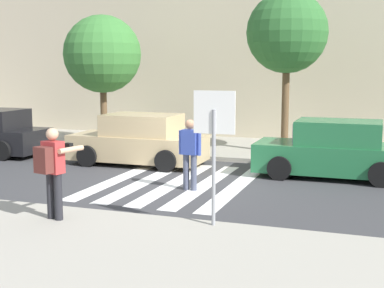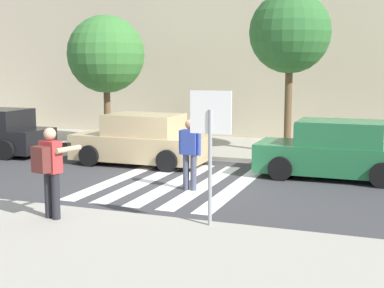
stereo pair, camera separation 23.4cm
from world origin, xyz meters
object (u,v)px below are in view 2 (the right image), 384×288
Objects in this scene: pedestrian_crossing at (190,150)px; street_tree_center at (290,33)px; photographer_with_backpack at (50,165)px; street_tree_west at (106,54)px; parked_car_tan at (141,141)px; parked_car_green at (335,151)px; stop_sign at (211,128)px.

pedestrian_crossing is 6.52m from street_tree_center.
street_tree_west is at bearing 113.20° from photographer_with_backpack.
parked_car_tan is at bearing -44.48° from street_tree_west.
photographer_with_backpack reaches higher than parked_car_green.
parked_car_tan is 1.00× the size of parked_car_green.
street_tree_west reaches higher than photographer_with_backpack.
street_tree_center is at bearing 122.44° from parked_car_green.
street_tree_west reaches higher than stop_sign.
stop_sign reaches higher than pedestrian_crossing.
parked_car_green is (3.16, 2.72, -0.25)m from pedestrian_crossing.
street_tree_west is (-8.38, 2.56, 2.68)m from parked_car_green.
stop_sign is at bearing 12.77° from photographer_with_backpack.
stop_sign reaches higher than parked_car_green.
stop_sign is 3.09m from photographer_with_backpack.
photographer_with_backpack is 1.00× the size of pedestrian_crossing.
parked_car_tan is 0.78× the size of street_tree_center.
street_tree_center is at bearing 2.80° from street_tree_west.
street_tree_center is (-1.83, 2.88, 3.32)m from parked_car_green.
stop_sign is 1.41× the size of photographer_with_backpack.
street_tree_center is at bearing 73.64° from photographer_with_backpack.
photographer_with_backpack is at bearing -106.36° from street_tree_center.
parked_car_green is (1.62, 5.73, -1.18)m from stop_sign.
pedestrian_crossing is 0.42× the size of parked_car_tan.
stop_sign is 1.41× the size of pedestrian_crossing.
stop_sign is 0.59× the size of parked_car_tan.
photographer_with_backpack is at bearing -79.10° from parked_car_tan.
photographer_with_backpack is 0.33× the size of street_tree_center.
photographer_with_backpack is 0.37× the size of street_tree_west.
street_tree_center is (6.56, 0.32, 0.64)m from street_tree_west.
parked_car_green is at bearing 40.81° from pedestrian_crossing.
parked_car_green is 0.78× the size of street_tree_center.
pedestrian_crossing is at bearing -103.33° from street_tree_center.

